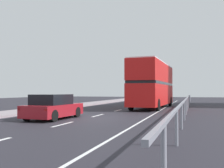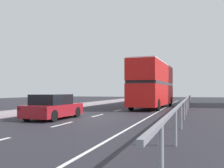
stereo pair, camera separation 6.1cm
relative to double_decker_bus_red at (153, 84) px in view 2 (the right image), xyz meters
The scene contains 6 objects.
ground_plane 11.05m from the double_decker_bus_red, 102.59° to the right, with size 74.53×120.00×0.10m, color #28262E.
near_sidewalk_kerb 13.76m from the double_decker_bus_red, 129.13° to the right, with size 2.83×80.00×0.14m, color gray.
lane_paint_markings 2.81m from the double_decker_bus_red, 98.42° to the right, with size 3.55×46.00×0.01m.
bridge_side_railing 3.86m from the double_decker_bus_red, 25.29° to the right, with size 0.10×42.00×1.11m.
double_decker_bus_red is the anchor object (origin of this frame).
hatchback_car_near 12.56m from the double_decker_bus_red, 109.08° to the right, with size 2.01×4.11×1.43m.
Camera 2 is at (6.13, -14.64, 1.61)m, focal length 41.71 mm.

